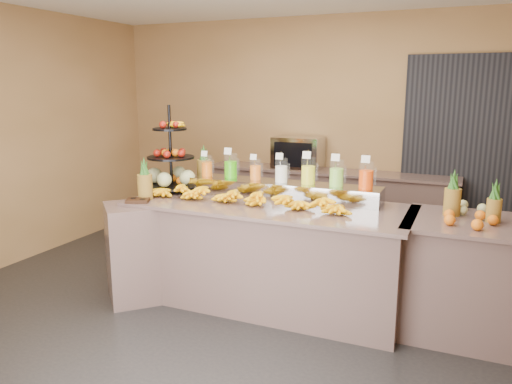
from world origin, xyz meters
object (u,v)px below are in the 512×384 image
Objects in this scene: condiment_caddy at (138,200)px; right_fruit_pile at (469,212)px; pitcher_tray at (281,190)px; oven_warmer at (298,153)px; fruit_stand at (174,169)px; banana_heap at (246,195)px.

right_fruit_pile is at bearing 10.12° from condiment_caddy.
pitcher_tray is 1.63m from right_fruit_pile.
right_fruit_pile is 0.70× the size of oven_warmer.
fruit_stand is (-1.10, -0.09, 0.14)m from pitcher_tray.
right_fruit_pile reaches higher than banana_heap.
fruit_stand is 4.28× the size of condiment_caddy.
oven_warmer is (0.70, 1.76, -0.02)m from fruit_stand.
fruit_stand is at bearing 177.90° from right_fruit_pile.
oven_warmer is (-0.19, 2.00, 0.12)m from banana_heap.
fruit_stand is at bearing -175.06° from pitcher_tray.
banana_heap is 0.97m from condiment_caddy.
right_fruit_pile reaches higher than pitcher_tray.
banana_heap reaches higher than pitcher_tray.
oven_warmer reaches higher than condiment_caddy.
banana_heap is 3.26× the size of oven_warmer.
banana_heap is at bearing -84.92° from oven_warmer.
pitcher_tray is 1.31m from condiment_caddy.
pitcher_tray is 0.95× the size of banana_heap.
oven_warmer reaches higher than pitcher_tray.
banana_heap is 9.89× the size of condiment_caddy.
right_fruit_pile is at bearing 4.38° from banana_heap.
condiment_caddy is at bearing -148.51° from pitcher_tray.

